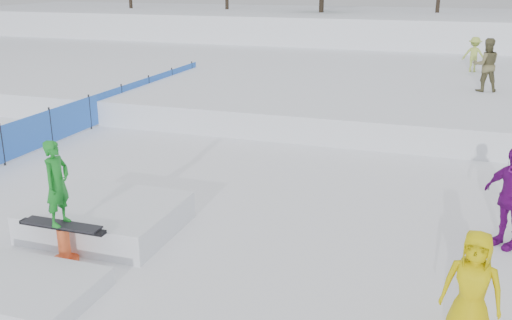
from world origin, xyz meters
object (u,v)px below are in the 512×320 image
(spectator_yellow, at_px, (472,288))
(jib_rail_feature, at_px, (85,231))
(spectator_purple, at_px, (511,197))
(walker_olive, at_px, (486,65))
(walker_ygreen, at_px, (474,54))
(safety_fence, at_px, (90,112))

(spectator_yellow, relative_size, jib_rail_feature, 0.35)
(spectator_purple, bearing_deg, spectator_yellow, -59.58)
(spectator_yellow, xyz_separation_m, jib_rail_feature, (-6.36, 0.75, -0.48))
(spectator_purple, xyz_separation_m, jib_rail_feature, (-7.05, -2.41, -0.61))
(spectator_yellow, bearing_deg, walker_olive, 96.55)
(walker_olive, height_order, spectator_yellow, walker_olive)
(walker_olive, height_order, walker_ygreen, walker_olive)
(spectator_purple, xyz_separation_m, spectator_yellow, (-0.69, -3.16, -0.14))
(walker_ygreen, xyz_separation_m, spectator_purple, (0.26, -15.14, -0.59))
(walker_olive, distance_m, walker_ygreen, 4.38)
(walker_olive, bearing_deg, spectator_purple, 77.98)
(walker_olive, relative_size, spectator_yellow, 1.16)
(safety_fence, xyz_separation_m, walker_olive, (11.67, 6.11, 1.15))
(jib_rail_feature, bearing_deg, walker_ygreen, 68.86)
(safety_fence, bearing_deg, spectator_yellow, -35.42)
(jib_rail_feature, bearing_deg, spectator_purple, 18.91)
(spectator_purple, relative_size, spectator_yellow, 1.18)
(safety_fence, xyz_separation_m, walker_ygreen, (11.43, 10.48, 0.96))
(safety_fence, distance_m, jib_rail_feature, 8.47)
(safety_fence, distance_m, walker_olive, 13.22)
(spectator_yellow, distance_m, jib_rail_feature, 6.42)
(walker_ygreen, height_order, jib_rail_feature, walker_ygreen)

